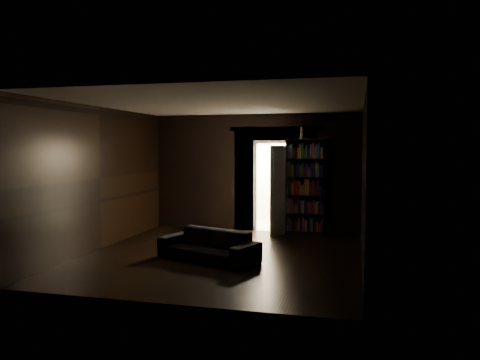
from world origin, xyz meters
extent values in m
plane|color=black|center=(0.00, 0.00, 0.00)|extent=(5.50, 5.50, 0.00)
cube|color=black|center=(-1.23, 2.80, 1.40)|extent=(2.55, 0.10, 2.80)
cube|color=black|center=(1.73, 2.80, 1.40)|extent=(1.55, 0.10, 2.80)
cube|color=black|center=(0.50, 2.80, 2.45)|extent=(0.90, 0.10, 0.70)
cube|color=black|center=(-2.50, 0.00, 1.40)|extent=(0.02, 5.50, 2.80)
cube|color=black|center=(2.50, 0.00, 1.40)|extent=(0.02, 5.50, 2.80)
cube|color=black|center=(0.00, -2.75, 1.40)|extent=(5.00, 0.02, 2.80)
cube|color=beige|center=(0.00, 0.00, 2.80)|extent=(5.00, 5.50, 0.02)
cube|color=silver|center=(0.50, 2.74, 1.05)|extent=(1.04, 0.06, 2.17)
cube|color=beige|center=(0.50, 3.65, -0.05)|extent=(2.20, 1.80, 0.10)
cube|color=white|center=(0.50, 4.50, 1.20)|extent=(2.20, 0.10, 2.40)
cube|color=white|center=(-0.55, 3.65, 1.20)|extent=(0.10, 1.60, 2.40)
cube|color=white|center=(1.55, 3.65, 1.20)|extent=(0.10, 1.60, 2.40)
cube|color=white|center=(0.50, 3.65, 2.45)|extent=(2.20, 1.80, 0.10)
cube|color=#CF6F84|center=(0.50, 4.44, 2.22)|extent=(2.00, 0.04, 0.26)
imported|color=black|center=(-0.14, -0.40, 0.35)|extent=(1.99, 1.38, 0.70)
cube|color=black|center=(1.25, 2.55, 1.10)|extent=(0.95, 0.62, 2.20)
cube|color=white|center=(0.88, 4.03, 0.82)|extent=(0.76, 0.71, 1.65)
cube|color=silver|center=(0.75, 2.37, 1.02)|extent=(0.48, 0.75, 2.05)
cube|color=silver|center=(1.15, 2.53, 2.33)|extent=(0.11, 0.11, 0.27)
cube|color=black|center=(0.80, 3.95, 1.76)|extent=(0.57, 0.12, 0.23)
camera|label=1|loc=(2.41, -8.21, 2.01)|focal=35.00mm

